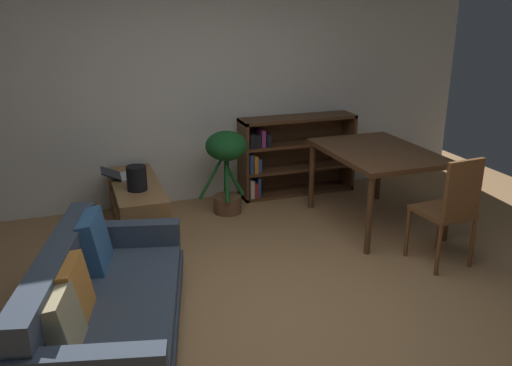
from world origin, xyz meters
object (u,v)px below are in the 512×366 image
at_px(fabric_couch, 99,298).
at_px(open_laptop, 124,175).
at_px(desk_speaker, 137,178).
at_px(potted_floor_plant, 227,160).
at_px(bookshelf, 290,155).
at_px(dining_chair_near, 450,207).
at_px(media_console, 138,207).
at_px(dining_table, 377,157).

height_order(fabric_couch, open_laptop, fabric_couch).
relative_size(desk_speaker, potted_floor_plant, 0.26).
distance_m(potted_floor_plant, bookshelf, 0.99).
relative_size(open_laptop, dining_chair_near, 0.41).
bearing_deg(open_laptop, media_console, -67.13).
bearing_deg(desk_speaker, open_laptop, 100.47).
height_order(desk_speaker, potted_floor_plant, potted_floor_plant).
bearing_deg(potted_floor_plant, dining_table, -30.19).
height_order(fabric_couch, desk_speaker, desk_speaker).
distance_m(fabric_couch, bookshelf, 3.31).
bearing_deg(dining_chair_near, media_console, 145.62).
height_order(desk_speaker, dining_chair_near, dining_chair_near).
xyz_separation_m(fabric_couch, media_console, (0.49, 1.76, -0.06)).
height_order(media_console, dining_table, dining_table).
distance_m(open_laptop, desk_speaker, 0.44).
relative_size(fabric_couch, open_laptop, 4.86).
bearing_deg(open_laptop, dining_chair_near, -36.70).
distance_m(media_console, potted_floor_plant, 1.05).
distance_m(open_laptop, dining_table, 2.55).
height_order(open_laptop, desk_speaker, desk_speaker).
bearing_deg(bookshelf, media_console, -163.38).
bearing_deg(bookshelf, dining_table, -69.17).
bearing_deg(bookshelf, potted_floor_plant, -156.34).
relative_size(open_laptop, desk_speaker, 1.74).
height_order(open_laptop, dining_chair_near, dining_chair_near).
height_order(dining_chair_near, bookshelf, dining_chair_near).
xyz_separation_m(fabric_couch, dining_table, (2.80, 1.15, 0.40)).
height_order(open_laptop, potted_floor_plant, potted_floor_plant).
relative_size(open_laptop, potted_floor_plant, 0.45).
bearing_deg(open_laptop, dining_table, -19.00).
bearing_deg(fabric_couch, dining_table, 22.23).
xyz_separation_m(fabric_couch, bookshelf, (2.36, 2.32, 0.15)).
bearing_deg(dining_chair_near, fabric_couch, -177.70).
distance_m(fabric_couch, media_console, 1.83).
bearing_deg(dining_chair_near, bookshelf, 103.61).
bearing_deg(dining_table, dining_chair_near, -85.17).
relative_size(media_console, bookshelf, 0.92).
distance_m(fabric_couch, dining_chair_near, 2.90).
relative_size(media_console, dining_chair_near, 1.29).
relative_size(fabric_couch, potted_floor_plant, 2.18).
distance_m(desk_speaker, bookshelf, 2.04).
bearing_deg(media_console, open_laptop, 112.87).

